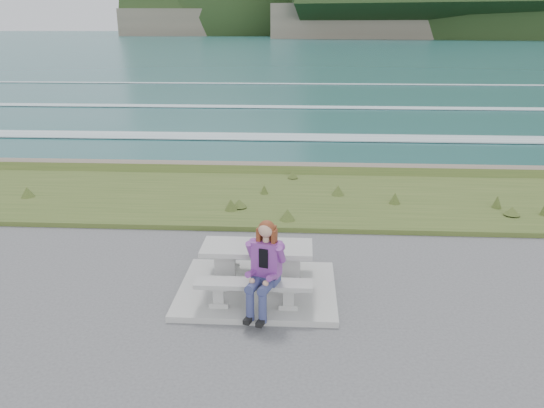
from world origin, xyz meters
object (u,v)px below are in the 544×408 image
at_px(picnic_table, 257,255).
at_px(bench_seaward, 261,251).
at_px(bench_landward, 253,288).
at_px(seated_woman, 263,281).

bearing_deg(picnic_table, bench_seaward, 90.00).
xyz_separation_m(picnic_table, bench_seaward, (0.00, 0.70, -0.23)).
relative_size(bench_landward, bench_seaward, 1.00).
relative_size(bench_landward, seated_woman, 1.25).
bearing_deg(bench_seaward, bench_landward, -90.00).
bearing_deg(seated_woman, bench_seaward, 113.50).
relative_size(picnic_table, seated_woman, 1.25).
bearing_deg(seated_woman, bench_landward, 157.83).
bearing_deg(bench_seaward, picnic_table, -90.00).
bearing_deg(bench_landward, picnic_table, 90.00).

